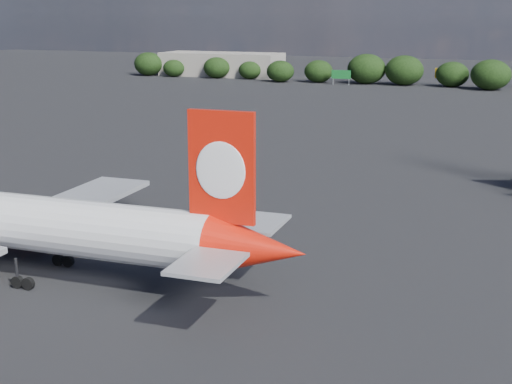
% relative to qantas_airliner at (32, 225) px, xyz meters
% --- Properties ---
extents(ground, '(500.00, 500.00, 0.00)m').
position_rel_qantas_airliner_xyz_m(ground, '(2.50, 52.91, -4.62)').
color(ground, black).
rests_on(ground, ground).
extents(qantas_airliner, '(46.40, 44.04, 15.18)m').
position_rel_qantas_airliner_xyz_m(qantas_airliner, '(0.00, 0.00, 0.00)').
color(qantas_airliner, white).
rests_on(qantas_airliner, ground).
extents(terminal_building, '(42.00, 16.00, 8.00)m').
position_rel_qantas_airliner_xyz_m(terminal_building, '(-62.50, 184.91, -0.62)').
color(terminal_building, gray).
rests_on(terminal_building, ground).
extents(highway_sign, '(6.00, 0.30, 4.50)m').
position_rel_qantas_airliner_xyz_m(highway_sign, '(-15.50, 168.91, -1.50)').
color(highway_sign, '#146828').
rests_on(highway_sign, ground).
extents(billboard_yellow, '(5.00, 0.30, 5.50)m').
position_rel_qantas_airliner_xyz_m(billboard_yellow, '(14.50, 174.91, -0.75)').
color(billboard_yellow, gold).
rests_on(billboard_yellow, ground).
extents(horizon_treeline, '(203.83, 16.43, 9.29)m').
position_rel_qantas_airliner_xyz_m(horizon_treeline, '(19.13, 173.50, -0.54)').
color(horizon_treeline, black).
rests_on(horizon_treeline, ground).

